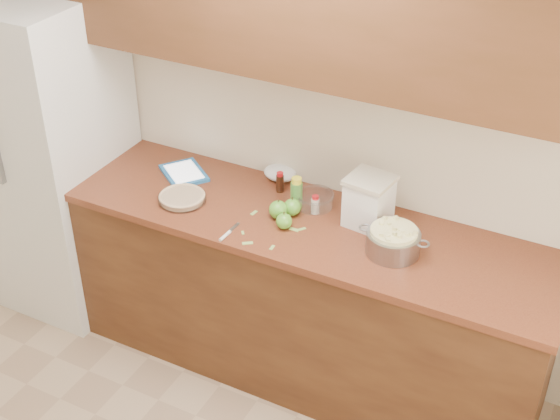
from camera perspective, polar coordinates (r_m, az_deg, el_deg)
The scene contains 22 objects.
room_shell at distance 2.54m, azimuth -14.73°, elevation -9.64°, with size 3.60×3.60×3.60m.
counter_run at distance 3.99m, azimuth 0.63°, elevation -5.99°, with size 2.64×0.68×0.92m.
fridge at distance 4.45m, azimuth -16.35°, elevation 3.79°, with size 0.70×0.70×1.80m, color silver.
pie at distance 3.86m, azimuth -7.17°, elevation 0.90°, with size 0.24×0.24×0.04m.
colander at distance 3.49m, azimuth 8.27°, elevation -2.29°, with size 0.33×0.24×0.12m.
flour_canister at distance 3.63m, azimuth 6.51°, elevation 0.69°, with size 0.22×0.22×0.25m.
tablet at distance 4.09m, azimuth -7.04°, elevation 2.70°, with size 0.32×0.31×0.02m.
paring_knife at distance 3.60m, azimuth -3.94°, elevation -1.80°, with size 0.03×0.17×0.02m.
lemon_bottle at distance 3.76m, azimuth 1.21°, elevation 1.27°, with size 0.06×0.06×0.16m.
cinnamon_shaker at distance 3.73m, azimuth 2.59°, elevation 0.39°, with size 0.04×0.04×0.09m.
vanilla_bottle at distance 3.89m, azimuth -0.00°, elevation 2.04°, with size 0.04×0.04×0.11m.
mixing_bowl at distance 3.79m, azimuth 2.59°, elevation 0.80°, with size 0.19×0.19×0.07m.
paper_towel at distance 4.01m, azimuth 0.02°, elevation 2.73°, with size 0.17×0.14×0.07m, color white.
apple_left at distance 3.69m, azimuth -0.13°, elevation 0.02°, with size 0.09×0.09×0.10m.
apple_center at distance 3.72m, azimuth 0.91°, elevation 0.21°, with size 0.08×0.08×0.10m.
apple_front at distance 3.62m, azimuth 0.30°, elevation -0.82°, with size 0.08×0.08×0.09m.
peel_a at distance 3.64m, azimuth 1.63°, elevation -1.39°, with size 0.04×0.01×0.00m, color #98C05D.
peel_b at distance 3.63m, azimuth 1.04°, elevation -1.44°, with size 0.05×0.02×0.00m, color #98C05D.
peel_c at distance 3.61m, azimuth -2.74°, elevation -1.67°, with size 0.03×0.01×0.00m, color #98C05D.
peel_d at distance 3.51m, azimuth -0.58°, elevation -2.76°, with size 0.04×0.01×0.00m, color #98C05D.
peel_e at distance 3.75m, azimuth -1.92°, elevation -0.21°, with size 0.04×0.02×0.00m, color #98C05D.
peel_f at distance 3.54m, azimuth -2.39°, elevation -2.44°, with size 0.05×0.02×0.00m, color #98C05D.
Camera 1 is at (1.39, -1.30, 2.97)m, focal length 50.00 mm.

